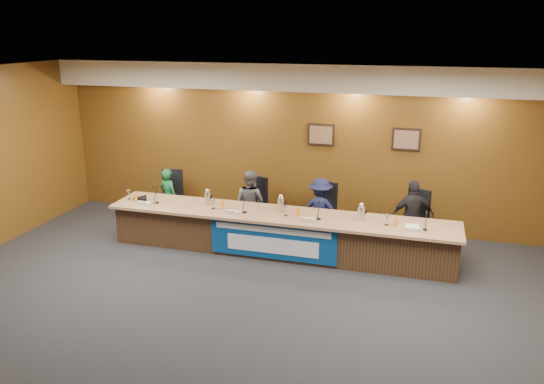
{
  "coord_description": "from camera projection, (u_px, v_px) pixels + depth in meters",
  "views": [
    {
      "loc": [
        2.31,
        -5.97,
        3.81
      ],
      "look_at": [
        -0.17,
        2.54,
        1.07
      ],
      "focal_mm": 35.0,
      "sensor_mm": 36.0,
      "label": 1
    }
  ],
  "objects": [
    {
      "name": "juice_glass_a",
      "position": [
        136.0,
        197.0,
        9.78
      ],
      "size": [
        0.06,
        0.06,
        0.15
      ],
      "primitive_type": "cylinder",
      "color": "orange",
      "rests_on": "dais_top"
    },
    {
      "name": "dais_body",
      "position": [
        279.0,
        234.0,
        9.32
      ],
      "size": [
        6.0,
        0.8,
        0.7
      ],
      "primitive_type": "cube",
      "color": "#402917",
      "rests_on": "floor"
    },
    {
      "name": "microphone_d",
      "position": [
        425.0,
        230.0,
        8.39
      ],
      "size": [
        0.07,
        0.07,
        0.02
      ],
      "primitive_type": "cylinder",
      "color": "black",
      "rests_on": "dais_top"
    },
    {
      "name": "wall_photo_right",
      "position": [
        406.0,
        139.0,
        9.78
      ],
      "size": [
        0.52,
        0.04,
        0.42
      ],
      "primitive_type": "cube",
      "color": "black",
      "rests_on": "wall_back"
    },
    {
      "name": "microphone_c",
      "position": [
        319.0,
        219.0,
        8.87
      ],
      "size": [
        0.07,
        0.07,
        0.02
      ],
      "primitive_type": "cylinder",
      "color": "black",
      "rests_on": "dais_top"
    },
    {
      "name": "water_glass_d",
      "position": [
        387.0,
        220.0,
        8.58
      ],
      "size": [
        0.08,
        0.08,
        0.18
      ],
      "primitive_type": "cylinder",
      "color": "silver",
      "rests_on": "dais_top"
    },
    {
      "name": "banner",
      "position": [
        272.0,
        241.0,
        8.93
      ],
      "size": [
        2.2,
        0.02,
        0.65
      ],
      "primitive_type": "cube",
      "color": "navy",
      "rests_on": "dais_body"
    },
    {
      "name": "paper_stack",
      "position": [
        413.0,
        227.0,
        8.52
      ],
      "size": [
        0.26,
        0.33,
        0.01
      ],
      "primitive_type": "cube",
      "rotation": [
        0.0,
        0.0,
        0.14
      ],
      "color": "white",
      "rests_on": "dais_top"
    },
    {
      "name": "nameplate_d",
      "position": [
        413.0,
        230.0,
        8.3
      ],
      "size": [
        0.24,
        0.08,
        0.1
      ],
      "primitive_type": "cube",
      "rotation": [
        0.31,
        0.0,
        0.0
      ],
      "color": "white",
      "rests_on": "dais_top"
    },
    {
      "name": "office_chair_c",
      "position": [
        321.0,
        215.0,
        9.89
      ],
      "size": [
        0.59,
        0.59,
        0.08
      ],
      "primitive_type": "cube",
      "rotation": [
        0.0,
        0.0,
        -0.27
      ],
      "color": "black",
      "rests_on": "floor"
    },
    {
      "name": "nameplate_b",
      "position": [
        231.0,
        212.0,
        9.11
      ],
      "size": [
        0.24,
        0.08,
        0.1
      ],
      "primitive_type": "cube",
      "rotation": [
        0.31,
        0.0,
        0.0
      ],
      "color": "white",
      "rests_on": "dais_top"
    },
    {
      "name": "juice_glass_c",
      "position": [
        298.0,
        213.0,
        8.98
      ],
      "size": [
        0.06,
        0.06,
        0.15
      ],
      "primitive_type": "cylinder",
      "color": "orange",
      "rests_on": "dais_top"
    },
    {
      "name": "nameplate_c",
      "position": [
        307.0,
        219.0,
        8.74
      ],
      "size": [
        0.24,
        0.08,
        0.1
      ],
      "primitive_type": "cube",
      "rotation": [
        0.31,
        0.0,
        0.0
      ],
      "color": "white",
      "rests_on": "dais_top"
    },
    {
      "name": "banner_text_lower",
      "position": [
        272.0,
        246.0,
        8.94
      ],
      "size": [
        1.6,
        0.01,
        0.28
      ],
      "primitive_type": "cube",
      "color": "silver",
      "rests_on": "banner"
    },
    {
      "name": "juice_glass_b",
      "position": [
        223.0,
        205.0,
        9.34
      ],
      "size": [
        0.06,
        0.06,
        0.15
      ],
      "primitive_type": "cylinder",
      "color": "orange",
      "rests_on": "dais_top"
    },
    {
      "name": "panelist_d",
      "position": [
        413.0,
        216.0,
        9.3
      ],
      "size": [
        0.83,
        0.54,
        1.31
      ],
      "primitive_type": "imported",
      "rotation": [
        0.0,
        0.0,
        3.46
      ],
      "color": "black",
      "rests_on": "floor"
    },
    {
      "name": "nameplate_a",
      "position": [
        142.0,
        203.0,
        9.57
      ],
      "size": [
        0.24,
        0.08,
        0.1
      ],
      "primitive_type": "cube",
      "rotation": [
        0.31,
        0.0,
        0.0
      ],
      "color": "white",
      "rests_on": "dais_top"
    },
    {
      "name": "soffit",
      "position": [
        299.0,
        77.0,
        9.79
      ],
      "size": [
        10.0,
        0.5,
        0.5
      ],
      "primitive_type": "cube",
      "color": "beige",
      "rests_on": "wall_back"
    },
    {
      "name": "floor",
      "position": [
        232.0,
        320.0,
        7.22
      ],
      "size": [
        10.0,
        10.0,
        0.0
      ],
      "primitive_type": "plane",
      "color": "black",
      "rests_on": "ground"
    },
    {
      "name": "wall_back",
      "position": [
        301.0,
        146.0,
        10.42
      ],
      "size": [
        10.0,
        0.04,
        3.2
      ],
      "primitive_type": "cube",
      "color": "#5C3913",
      "rests_on": "floor"
    },
    {
      "name": "carafe_mid",
      "position": [
        281.0,
        205.0,
        9.2
      ],
      "size": [
        0.12,
        0.12,
        0.26
      ],
      "primitive_type": "cylinder",
      "color": "silver",
      "rests_on": "dais_top"
    },
    {
      "name": "panelist_a",
      "position": [
        169.0,
        197.0,
        10.59
      ],
      "size": [
        0.5,
        0.41,
        1.17
      ],
      "primitive_type": "imported",
      "rotation": [
        0.0,
        0.0,
        2.78
      ],
      "color": "#15542E",
      "rests_on": "floor"
    },
    {
      "name": "office_chair_b",
      "position": [
        252.0,
        208.0,
        10.25
      ],
      "size": [
        0.61,
        0.61,
        0.08
      ],
      "primitive_type": "cube",
      "rotation": [
        0.0,
        0.0,
        -0.32
      ],
      "color": "black",
      "rests_on": "floor"
    },
    {
      "name": "office_chair_a",
      "position": [
        171.0,
        201.0,
        10.71
      ],
      "size": [
        0.58,
        0.58,
        0.08
      ],
      "primitive_type": "cube",
      "rotation": [
        0.0,
        0.0,
        0.24
      ],
      "color": "black",
      "rests_on": "floor"
    },
    {
      "name": "carafe_left",
      "position": [
        208.0,
        198.0,
        9.55
      ],
      "size": [
        0.11,
        0.11,
        0.26
      ],
      "primitive_type": "cylinder",
      "color": "silver",
      "rests_on": "dais_top"
    },
    {
      "name": "office_chair_d",
      "position": [
        412.0,
        224.0,
        9.44
      ],
      "size": [
        0.63,
        0.63,
        0.08
      ],
      "primitive_type": "cube",
      "rotation": [
        0.0,
        0.0,
        -0.41
      ],
      "color": "black",
      "rests_on": "floor"
    },
    {
      "name": "water_glass_c",
      "position": [
        286.0,
        211.0,
        9.02
      ],
      "size": [
        0.08,
        0.08,
        0.18
      ],
      "primitive_type": "cylinder",
      "color": "silver",
      "rests_on": "dais_top"
    },
    {
      "name": "speakerphone",
      "position": [
        142.0,
        198.0,
        9.89
      ],
      "size": [
        0.32,
        0.32,
        0.05
      ],
      "primitive_type": "cylinder",
      "color": "black",
      "rests_on": "dais_top"
    },
    {
      "name": "panelist_c",
      "position": [
        320.0,
        210.0,
        9.76
      ],
      "size": [
        0.8,
        0.47,
        1.22
      ],
      "primitive_type": "imported",
      "rotation": [
        0.0,
        0.0,
        3.12
      ],
      "color": "#13163A",
      "rests_on": "floor"
    },
    {
      "name": "water_glass_a",
      "position": [
        129.0,
        195.0,
        9.89
      ],
      "size": [
        0.08,
        0.08,
        0.18
      ],
      "primitive_type": "cylinder",
      "color": "silver",
      "rests_on": "dais_top"
    },
    {
      "name": "juice_glass_d",
      "position": [
        396.0,
        222.0,
        8.53
      ],
      "size": [
        0.06,
        0.06,
        0.15
      ],
      "primitive_type": "cylinder",
      "color": "orange",
      "rests_on": "dais_top"
    },
    {
      "name": "banner_text_upper",
      "position": [
        272.0,
        230.0,
        8.86
      ],
      "size": [
        2.0,
        0.01,
        0.1
      ],
      "primitive_type": "cube",
      "color": "silver",
      "rests_on": "banner"
    },
    {
      "name": "microphone_a",
      "position": [
        157.0,
        203.0,
        9.69
      ],
      "size": [
        0.07,
        0.07,
        0.02
      ],
      "primitive_type": "cylinder",
      "color": "black",
      "rests_on": "dais_top"
    },
    {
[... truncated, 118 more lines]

